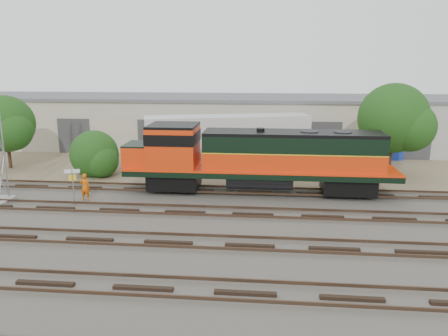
{
  "coord_description": "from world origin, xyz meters",
  "views": [
    {
      "loc": [
        4.64,
        -22.6,
        8.64
      ],
      "look_at": [
        2.07,
        4.0,
        2.2
      ],
      "focal_mm": 35.0,
      "sensor_mm": 36.0,
      "label": 1
    }
  ],
  "objects": [
    {
      "name": "ground",
      "position": [
        0.0,
        0.0,
        0.0
      ],
      "size": [
        140.0,
        140.0,
        0.0
      ],
      "primitive_type": "plane",
      "color": "#47423A",
      "rests_on": "ground"
    },
    {
      "name": "dirt_strip",
      "position": [
        0.0,
        15.0,
        0.01
      ],
      "size": [
        80.0,
        16.0,
        0.02
      ],
      "primitive_type": "cube",
      "color": "#726047",
      "rests_on": "ground"
    },
    {
      "name": "tracks",
      "position": [
        0.0,
        -3.0,
        0.08
      ],
      "size": [
        80.0,
        20.4,
        0.28
      ],
      "color": "black",
      "rests_on": "ground"
    },
    {
      "name": "warehouse",
      "position": [
        0.04,
        22.98,
        2.65
      ],
      "size": [
        58.4,
        10.4,
        5.3
      ],
      "color": "beige",
      "rests_on": "ground"
    },
    {
      "name": "locomotive",
      "position": [
        3.97,
        6.0,
        2.49
      ],
      "size": [
        18.19,
        3.19,
        4.37
      ],
      "color": "black",
      "rests_on": "tracks"
    },
    {
      "name": "sign_post",
      "position": [
        -7.24,
        2.53,
        1.6
      ],
      "size": [
        0.91,
        0.31,
        2.29
      ],
      "color": "gray",
      "rests_on": "ground"
    },
    {
      "name": "worker",
      "position": [
        -6.86,
        3.38,
        0.89
      ],
      "size": [
        0.66,
        0.45,
        1.78
      ],
      "primitive_type": "imported",
      "rotation": [
        0.0,
        0.0,
        3.18
      ],
      "color": "#D55C0B",
      "rests_on": "ground"
    },
    {
      "name": "semi_trailer",
      "position": [
        1.71,
        14.4,
        2.7
      ],
      "size": [
        14.21,
        6.39,
        4.3
      ],
      "rotation": [
        0.0,
        0.0,
        0.27
      ],
      "color": "silver",
      "rests_on": "ground"
    },
    {
      "name": "dumpster_blue",
      "position": [
        16.17,
        18.04,
        0.75
      ],
      "size": [
        1.85,
        1.77,
        1.5
      ],
      "primitive_type": "cube",
      "rotation": [
        0.0,
        0.0,
        0.18
      ],
      "color": "#162F9D",
      "rests_on": "ground"
    },
    {
      "name": "tree_west",
      "position": [
        -16.51,
        11.14,
        3.65
      ],
      "size": [
        4.89,
        4.66,
        6.1
      ],
      "color": "#382619",
      "rests_on": "ground"
    },
    {
      "name": "tree_mid",
      "position": [
        -8.53,
        9.65,
        1.57
      ],
      "size": [
        3.96,
        3.77,
        3.77
      ],
      "color": "#382619",
      "rests_on": "ground"
    },
    {
      "name": "tree_east",
      "position": [
        14.62,
        11.6,
        4.4
      ],
      "size": [
        5.6,
        5.34,
        7.2
      ],
      "color": "#382619",
      "rests_on": "ground"
    }
  ]
}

